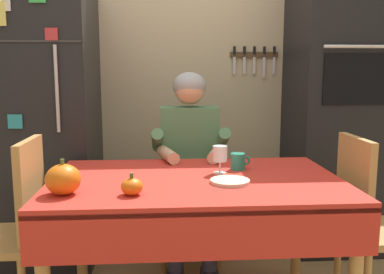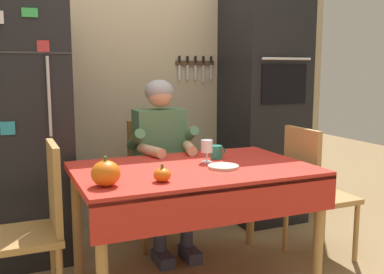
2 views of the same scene
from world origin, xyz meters
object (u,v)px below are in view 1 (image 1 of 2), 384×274
at_px(refrigerator, 43,125).
at_px(wall_oven, 335,100).
at_px(dining_table, 196,196).
at_px(chair_behind_person, 188,182).
at_px(coffee_mug, 238,161).
at_px(chair_left_side, 12,225).
at_px(seated_person, 190,155).
at_px(wine_glass, 220,155).
at_px(chair_right_side, 372,218).
at_px(serving_tray, 230,181).
at_px(pumpkin_large, 132,186).
at_px(pumpkin_medium, 63,179).

bearing_deg(refrigerator, wall_oven, 1.13).
distance_m(dining_table, chair_behind_person, 0.81).
bearing_deg(coffee_mug, chair_behind_person, 110.18).
relative_size(dining_table, chair_left_side, 1.51).
relative_size(wall_oven, seated_person, 1.69).
relative_size(chair_behind_person, wine_glass, 6.53).
bearing_deg(wine_glass, chair_left_side, -177.77).
bearing_deg(dining_table, chair_right_side, 1.86).
bearing_deg(serving_tray, pumpkin_large, -159.64).
bearing_deg(dining_table, coffee_mug, 37.37).
xyz_separation_m(chair_behind_person, pumpkin_medium, (-0.59, -1.01, 0.29)).
bearing_deg(serving_tray, chair_behind_person, 99.08).
distance_m(chair_right_side, pumpkin_large, 1.25).
height_order(refrigerator, dining_table, refrigerator).
bearing_deg(wall_oven, chair_left_side, -156.14).
distance_m(chair_right_side, coffee_mug, 0.73).
bearing_deg(dining_table, seated_person, 89.06).
bearing_deg(dining_table, refrigerator, 137.09).
relative_size(seated_person, coffee_mug, 12.01).
bearing_deg(serving_tray, pumpkin_medium, -169.54).
height_order(chair_behind_person, chair_left_side, same).
height_order(coffee_mug, wine_glass, wine_glass).
distance_m(pumpkin_large, serving_tray, 0.47).
height_order(dining_table, pumpkin_large, pumpkin_large).
bearing_deg(wall_oven, refrigerator, -178.87).
height_order(wall_oven, chair_behind_person, wall_oven).
distance_m(wall_oven, serving_tray, 1.38).
bearing_deg(pumpkin_medium, dining_table, 20.71).
relative_size(coffee_mug, pumpkin_medium, 0.68).
bearing_deg(pumpkin_large, wall_oven, 41.12).
bearing_deg(dining_table, pumpkin_medium, -159.29).
bearing_deg(wine_glass, chair_behind_person, 99.61).
xyz_separation_m(dining_table, serving_tray, (0.15, -0.08, 0.09)).
bearing_deg(pumpkin_large, refrigerator, 120.27).
bearing_deg(pumpkin_large, seated_person, 70.58).
relative_size(chair_left_side, pumpkin_medium, 6.12).
height_order(chair_right_side, coffee_mug, chair_right_side).
relative_size(wall_oven, wine_glass, 14.74).
distance_m(seated_person, wine_glass, 0.53).
bearing_deg(wine_glass, seated_person, 103.10).
xyz_separation_m(wall_oven, coffee_mug, (-0.81, -0.74, -0.27)).
relative_size(chair_right_side, wine_glass, 6.53).
bearing_deg(serving_tray, seated_person, 101.51).
relative_size(dining_table, wine_glass, 9.83).
relative_size(refrigerator, serving_tray, 9.75).
relative_size(refrigerator, chair_right_side, 1.94).
bearing_deg(coffee_mug, wall_oven, 42.37).
bearing_deg(chair_left_side, dining_table, -3.80).
relative_size(refrigerator, chair_behind_person, 1.94).
bearing_deg(wall_oven, seated_person, -162.95).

